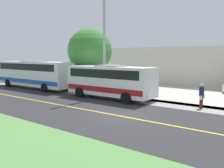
% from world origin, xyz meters
% --- Properties ---
extents(ground_plane, '(120.00, 120.00, 0.00)m').
position_xyz_m(ground_plane, '(0.00, 0.00, 0.00)').
color(ground_plane, '#548442').
extents(road_surface, '(8.00, 100.00, 0.01)m').
position_xyz_m(road_surface, '(0.00, 0.00, 0.00)').
color(road_surface, '#28282B').
rests_on(road_surface, ground).
extents(sidewalk, '(2.40, 100.00, 0.01)m').
position_xyz_m(sidewalk, '(-5.20, 0.00, 0.00)').
color(sidewalk, gray).
rests_on(sidewalk, ground).
extents(parking_lot_surface, '(14.00, 36.00, 0.01)m').
position_xyz_m(parking_lot_surface, '(-12.40, 3.00, 0.00)').
color(parking_lot_surface, '#B2ADA3').
rests_on(parking_lot_surface, ground).
extents(road_centre_line, '(0.16, 100.00, 0.00)m').
position_xyz_m(road_centre_line, '(0.00, 0.00, 0.01)').
color(road_centre_line, gold).
rests_on(road_centre_line, ground).
extents(shuttle_bus_front, '(2.66, 8.04, 2.85)m').
position_xyz_m(shuttle_bus_front, '(-4.51, -4.15, 1.57)').
color(shuttle_bus_front, white).
rests_on(shuttle_bus_front, ground).
extents(transit_bus_rear, '(2.68, 11.13, 3.11)m').
position_xyz_m(transit_bus_rear, '(-4.52, -14.93, 1.71)').
color(transit_bus_rear, white).
rests_on(transit_bus_rear, ground).
extents(pedestrian_with_bags, '(0.72, 0.34, 1.72)m').
position_xyz_m(pedestrian_with_bags, '(-5.23, 3.31, 0.92)').
color(pedestrian_with_bags, '#4C1919').
rests_on(pedestrian_with_bags, ground).
extents(street_light_pole, '(1.97, 0.24, 8.67)m').
position_xyz_m(street_light_pole, '(-4.89, -5.15, 4.75)').
color(street_light_pole, '#9E9EA3').
rests_on(street_light_pole, ground).
extents(tree_curbside, '(4.72, 4.72, 6.54)m').
position_xyz_m(tree_curbside, '(-7.40, -9.06, 4.17)').
color(tree_curbside, brown).
rests_on(tree_curbside, ground).
extents(commercial_building, '(10.00, 22.86, 4.74)m').
position_xyz_m(commercial_building, '(-21.40, -1.92, 2.37)').
color(commercial_building, beige).
rests_on(commercial_building, ground).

